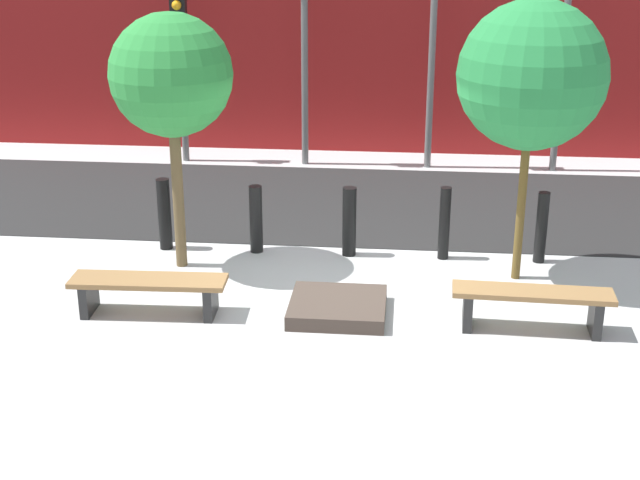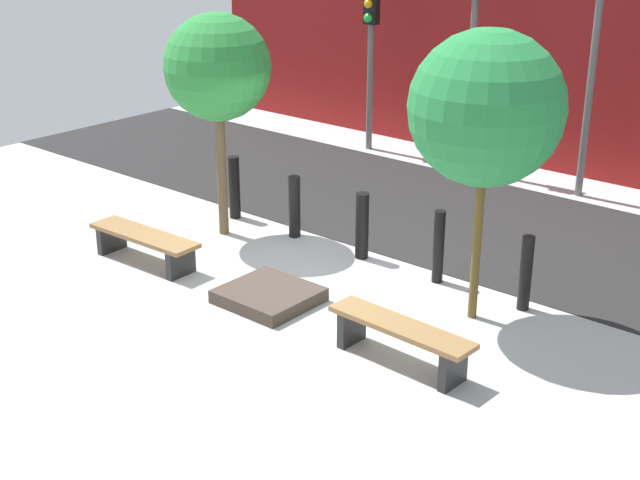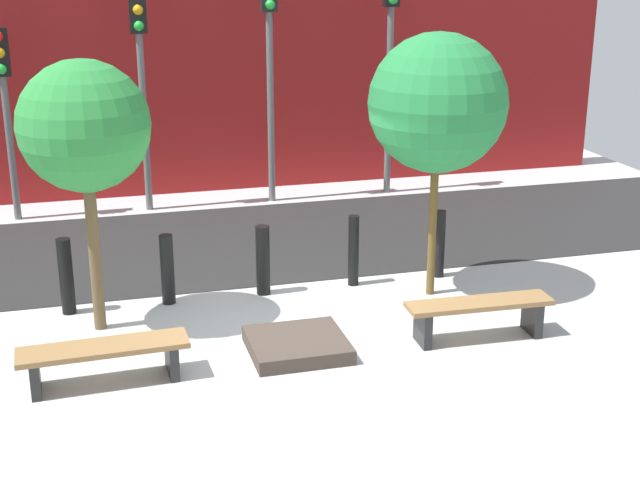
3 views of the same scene
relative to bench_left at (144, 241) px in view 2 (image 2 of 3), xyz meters
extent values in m
plane|color=#B5B5B5|center=(2.16, 0.69, -0.32)|extent=(18.00, 18.00, 0.00)
cube|color=#242424|center=(2.16, 4.32, -0.31)|extent=(18.00, 3.96, 0.01)
cube|color=maroon|center=(2.16, 7.82, 1.61)|extent=(16.20, 0.50, 3.85)
cube|color=black|center=(-0.71, -0.03, -0.13)|extent=(0.12, 0.46, 0.38)
cube|color=black|center=(0.71, 0.03, -0.13)|extent=(0.12, 0.46, 0.38)
cube|color=olive|center=(0.00, 0.00, 0.09)|extent=(1.79, 0.52, 0.06)
cube|color=black|center=(3.62, 0.03, -0.11)|extent=(0.11, 0.40, 0.42)
cube|color=black|center=(5.00, -0.03, -0.11)|extent=(0.11, 0.40, 0.42)
cube|color=olive|center=(4.31, 0.00, 0.13)|extent=(1.76, 0.46, 0.06)
cube|color=#43372F|center=(2.16, 0.20, -0.23)|extent=(1.10, 1.04, 0.17)
cylinder|color=brown|center=(0.00, 1.50, 0.72)|extent=(0.14, 0.14, 2.08)
sphere|color=#2C883A|center=(0.00, 1.50, 2.18)|extent=(1.52, 1.52, 1.52)
cylinder|color=brown|center=(4.31, 1.50, 0.72)|extent=(0.11, 0.11, 2.08)
sphere|color=#26823F|center=(4.31, 1.50, 2.25)|extent=(1.76, 1.76, 1.76)
cylinder|color=black|center=(-0.36, 2.09, 0.18)|extent=(0.18, 0.18, 0.99)
cylinder|color=black|center=(0.90, 2.09, 0.15)|extent=(0.17, 0.17, 0.93)
cylinder|color=black|center=(2.16, 2.09, 0.16)|extent=(0.19, 0.19, 0.95)
cylinder|color=black|center=(3.42, 2.09, 0.18)|extent=(0.15, 0.15, 0.99)
cylinder|color=black|center=(4.67, 2.09, 0.16)|extent=(0.15, 0.15, 0.96)
cylinder|color=#5C5C5C|center=(-1.18, 6.60, 1.28)|extent=(0.12, 0.12, 3.20)
cube|color=black|center=(-1.18, 6.60, 2.50)|extent=(0.28, 0.16, 0.78)
sphere|color=orange|center=(-1.18, 6.49, 2.50)|extent=(0.17, 0.17, 0.17)
sphere|color=green|center=(-1.18, 6.49, 2.24)|extent=(0.17, 0.17, 0.17)
cylinder|color=#5F5F5F|center=(1.04, 6.60, 1.60)|extent=(0.12, 0.12, 3.84)
cylinder|color=#5F5F5F|center=(3.27, 6.60, 1.76)|extent=(0.12, 0.12, 4.15)
camera|label=1|loc=(2.87, -9.10, 4.07)|focal=50.00mm
camera|label=2|loc=(9.19, -7.06, 4.53)|focal=50.00mm
camera|label=3|loc=(-0.06, -8.85, 4.09)|focal=50.00mm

